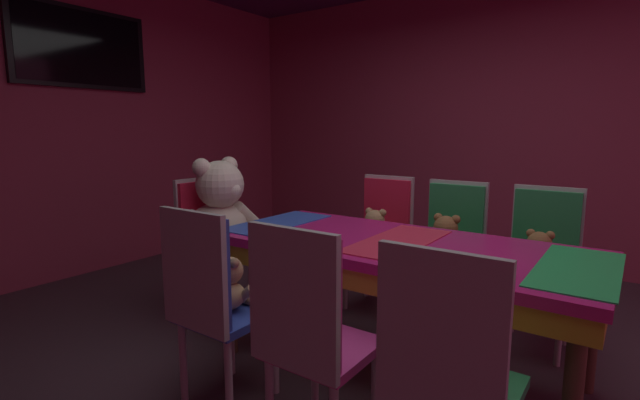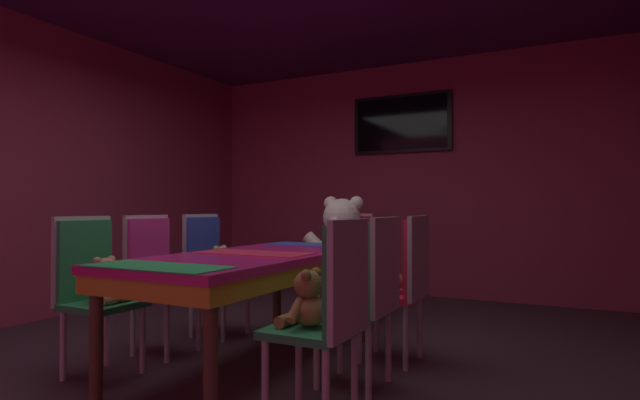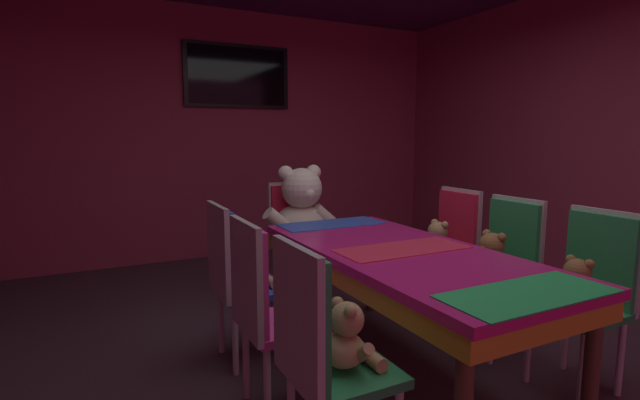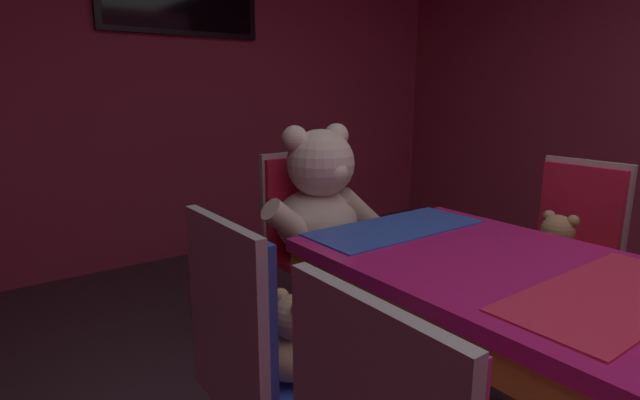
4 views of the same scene
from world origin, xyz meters
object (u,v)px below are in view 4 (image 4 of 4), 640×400
Objects in this scene: chair_left_2 at (253,350)px; king_teddy_bear at (322,204)px; chair_right_2 at (571,242)px; teddy_right_2 at (555,250)px; banquet_table at (607,324)px; teddy_left_2 at (296,342)px; throne_chair at (303,225)px.

chair_left_2 is 1.36× the size of king_teddy_bear.
teddy_right_2 is at bearing 0.00° from chair_right_2.
king_teddy_bear reaches higher than banquet_table.
banquet_table is 0.90m from teddy_left_2.
teddy_right_2 is at bearing 36.65° from banquet_table.
chair_right_2 is at bearing -180.00° from teddy_right_2.
throne_chair is at bearing 90.00° from banquet_table.
chair_left_2 and chair_right_2 have the same top height.
king_teddy_bear is (0.00, -0.17, 0.15)m from throne_chair.
king_teddy_bear is (0.00, 1.37, 0.10)m from banquet_table.
throne_chair is at bearing 180.00° from king_teddy_bear.
teddy_left_2 is 1.08m from king_teddy_bear.
chair_right_2 is 1.21m from king_teddy_bear.
chair_right_2 reaches higher than teddy_left_2.
chair_left_2 is 1.18m from king_teddy_bear.
teddy_right_2 is 1.24m from throne_chair.
king_teddy_bear is (-0.87, 0.83, 0.15)m from chair_right_2.
chair_left_2 is 1.56m from teddy_right_2.
throne_chair is (-0.87, 1.00, 0.00)m from chair_right_2.
chair_right_2 is at bearing -0.68° from chair_left_2.
teddy_right_2 is (0.72, 0.54, -0.06)m from banquet_table.
teddy_right_2 is (1.56, -0.02, -0.01)m from chair_left_2.
banquet_table is 6.36× the size of teddy_right_2.
chair_left_2 is 0.14m from teddy_left_2.
king_teddy_bear reaches higher than teddy_right_2.
banquet_table reaches higher than teddy_left_2.
teddy_left_2 is 0.29× the size of chair_right_2.
throne_chair reaches higher than teddy_left_2.
chair_left_2 is (-0.84, 0.56, -0.05)m from banquet_table.
teddy_left_2 is 0.91× the size of teddy_right_2.
king_teddy_bear is at bearing -48.97° from teddy_right_2.
teddy_left_2 is 0.40× the size of king_teddy_bear.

